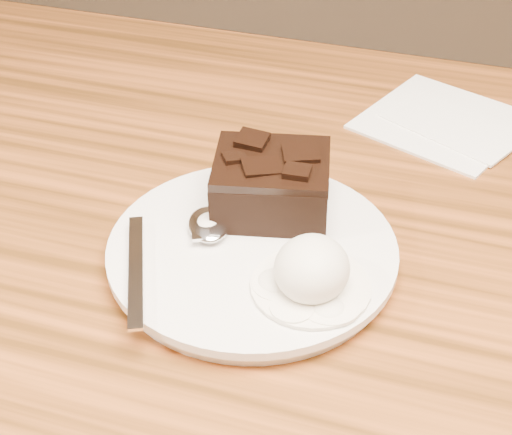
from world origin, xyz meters
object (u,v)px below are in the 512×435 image
(plate, at_px, (252,254))
(spoon, at_px, (209,226))
(napkin, at_px, (443,120))
(brownie, at_px, (271,187))
(ice_cream_scoop, at_px, (312,269))

(plate, xyz_separation_m, spoon, (-0.04, 0.01, 0.02))
(napkin, bearing_deg, spoon, -121.05)
(plate, relative_size, spoon, 1.23)
(brownie, height_order, spoon, brownie)
(ice_cream_scoop, height_order, spoon, ice_cream_scoop)
(plate, relative_size, ice_cream_scoop, 3.91)
(brownie, bearing_deg, spoon, -131.03)
(brownie, xyz_separation_m, napkin, (0.12, 0.22, -0.04))
(ice_cream_scoop, bearing_deg, plate, 148.42)
(napkin, bearing_deg, brownie, -118.68)
(plate, xyz_separation_m, ice_cream_scoop, (0.06, -0.04, 0.03))
(brownie, distance_m, spoon, 0.06)
(ice_cream_scoop, relative_size, spoon, 0.32)
(ice_cream_scoop, distance_m, spoon, 0.11)
(spoon, bearing_deg, napkin, 34.47)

